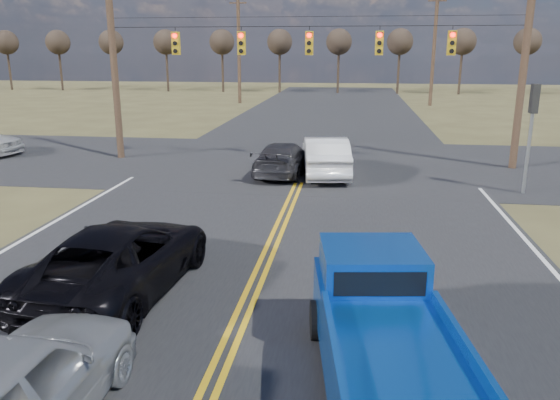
# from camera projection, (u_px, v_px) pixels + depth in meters

# --- Properties ---
(road_main) EXTENTS (14.00, 120.00, 0.02)m
(road_main) POSITION_uv_depth(u_px,v_px,m) (286.00, 213.00, 17.44)
(road_main) COLOR #28282B
(road_main) RESTS_ON ground
(road_cross) EXTENTS (120.00, 12.00, 0.02)m
(road_cross) POSITION_uv_depth(u_px,v_px,m) (308.00, 163.00, 25.08)
(road_cross) COLOR #28282B
(road_cross) RESTS_ON ground
(signal_gantry) EXTENTS (19.60, 4.83, 10.00)m
(signal_gantry) POSITION_uv_depth(u_px,v_px,m) (320.00, 49.00, 23.46)
(signal_gantry) COLOR #473323
(signal_gantry) RESTS_ON ground
(utility_poles) EXTENTS (19.60, 58.32, 10.00)m
(utility_poles) POSITION_uv_depth(u_px,v_px,m) (307.00, 45.00, 22.73)
(utility_poles) COLOR #473323
(utility_poles) RESTS_ON ground
(treeline) EXTENTS (87.00, 117.80, 7.40)m
(treeline) POSITION_uv_depth(u_px,v_px,m) (322.00, 38.00, 32.12)
(treeline) COLOR #33261C
(treeline) RESTS_ON ground
(pickup_truck) EXTENTS (2.51, 5.17, 1.86)m
(pickup_truck) POSITION_uv_depth(u_px,v_px,m) (382.00, 333.00, 8.23)
(pickup_truck) COLOR black
(pickup_truck) RESTS_ON ground
(silver_suv) EXTENTS (1.97, 4.71, 1.59)m
(silver_suv) POSITION_uv_depth(u_px,v_px,m) (5.00, 393.00, 6.97)
(silver_suv) COLOR #A0A3A8
(silver_suv) RESTS_ON ground
(black_suv) EXTENTS (2.88, 5.55, 1.50)m
(black_suv) POSITION_uv_depth(u_px,v_px,m) (120.00, 258.00, 11.62)
(black_suv) COLOR black
(black_suv) RESTS_ON ground
(white_car_queue) EXTENTS (2.34, 5.11, 1.63)m
(white_car_queue) POSITION_uv_depth(u_px,v_px,m) (325.00, 156.00, 22.36)
(white_car_queue) COLOR white
(white_car_queue) RESTS_ON ground
(dgrey_car_queue) EXTENTS (2.30, 4.74, 1.33)m
(dgrey_car_queue) POSITION_uv_depth(u_px,v_px,m) (284.00, 159.00, 22.62)
(dgrey_car_queue) COLOR #303034
(dgrey_car_queue) RESTS_ON ground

